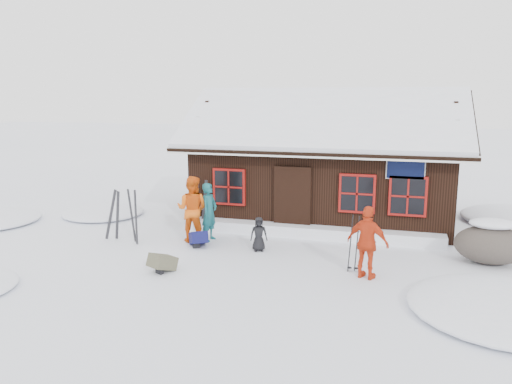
% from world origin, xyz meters
% --- Properties ---
extents(ground, '(120.00, 120.00, 0.00)m').
position_xyz_m(ground, '(0.00, 0.00, 0.00)').
color(ground, white).
rests_on(ground, ground).
extents(mountain_hut, '(8.90, 6.09, 4.42)m').
position_xyz_m(mountain_hut, '(1.50, 4.98, 1.58)').
color(mountain_hut, black).
rests_on(mountain_hut, ground).
extents(snow_drift, '(7.60, 0.60, 0.35)m').
position_xyz_m(snow_drift, '(1.50, 2.25, 0.17)').
color(snow_drift, white).
rests_on(snow_drift, ground).
extents(snow_mounds, '(20.60, 13.20, 0.48)m').
position_xyz_m(snow_mounds, '(1.65, 1.86, 0.00)').
color(snow_mounds, white).
rests_on(snow_mounds, ground).
extents(skier_teal, '(0.49, 0.67, 1.67)m').
position_xyz_m(skier_teal, '(-1.25, 1.12, 0.84)').
color(skier_teal, '#13545A').
rests_on(skier_teal, ground).
extents(skier_orange_left, '(0.95, 0.75, 1.89)m').
position_xyz_m(skier_orange_left, '(-1.68, 0.88, 0.95)').
color(skier_orange_left, '#E0590F').
rests_on(skier_orange_left, ground).
extents(skier_orange_right, '(1.07, 0.73, 1.69)m').
position_xyz_m(skier_orange_right, '(3.34, -0.78, 0.85)').
color(skier_orange_right, red).
rests_on(skier_orange_right, ground).
extents(skier_crouched, '(0.53, 0.44, 0.94)m').
position_xyz_m(skier_crouched, '(0.40, 0.52, 0.47)').
color(skier_crouched, black).
rests_on(skier_crouched, ground).
extents(boulder, '(1.74, 1.30, 1.02)m').
position_xyz_m(boulder, '(6.21, 1.15, 0.51)').
color(boulder, '#524841').
rests_on(boulder, ground).
extents(ski_pair_left, '(0.64, 0.26, 1.53)m').
position_xyz_m(ski_pair_left, '(-3.92, 0.41, 0.72)').
color(ski_pair_left, black).
rests_on(ski_pair_left, ground).
extents(ski_pair_mid, '(0.44, 0.31, 1.58)m').
position_xyz_m(ski_pair_mid, '(-3.22, 0.31, 0.74)').
color(ski_pair_mid, black).
rests_on(ski_pair_mid, ground).
extents(ski_pair_right, '(0.50, 0.22, 1.61)m').
position_xyz_m(ski_pair_right, '(-1.99, 2.20, 0.76)').
color(ski_pair_right, black).
rests_on(ski_pair_right, ground).
extents(ski_poles, '(0.25, 0.12, 1.41)m').
position_xyz_m(ski_poles, '(2.99, -0.39, 0.67)').
color(ski_poles, black).
rests_on(ski_poles, ground).
extents(backpack_blue, '(0.70, 0.75, 0.33)m').
position_xyz_m(backpack_blue, '(-1.32, 0.45, 0.16)').
color(backpack_blue, '#101145').
rests_on(backpack_blue, ground).
extents(backpack_olive, '(0.65, 0.72, 0.32)m').
position_xyz_m(backpack_olive, '(-1.35, -1.68, 0.16)').
color(backpack_olive, '#504D39').
rests_on(backpack_olive, ground).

